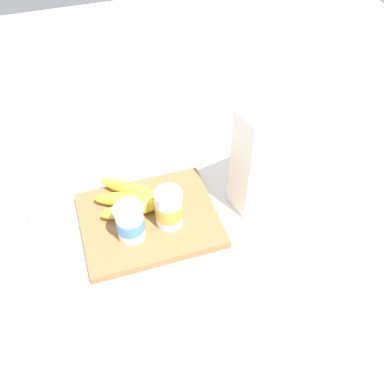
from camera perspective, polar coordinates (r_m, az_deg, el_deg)
name	(u,v)px	position (r m, az deg, el deg)	size (l,w,h in m)	color
ground_plane	(150,223)	(1.03, -5.50, -3.98)	(2.40, 2.40, 0.00)	silver
cutting_board	(149,220)	(1.03, -5.55, -3.61)	(0.31, 0.25, 0.02)	olive
cereal_box	(273,153)	(1.01, 10.41, 4.98)	(0.19, 0.08, 0.27)	white
yogurt_cup_front	(169,208)	(0.97, -3.01, -2.12)	(0.06, 0.06, 0.10)	white
yogurt_cup_back	(130,223)	(0.95, -7.99, -3.92)	(0.07, 0.07, 0.09)	white
banana_bunch	(133,199)	(1.03, -7.62, -0.95)	(0.18, 0.14, 0.04)	yellow
spoon	(35,222)	(1.09, -19.63, -3.72)	(0.08, 0.13, 0.01)	silver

